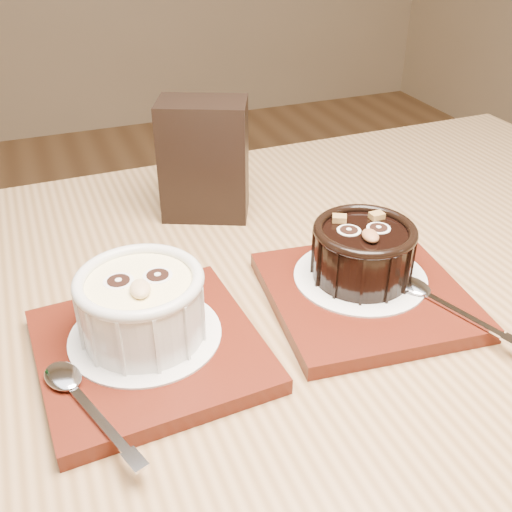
{
  "coord_description": "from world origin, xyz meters",
  "views": [
    {
      "loc": [
        -0.17,
        -0.59,
        1.1
      ],
      "look_at": [
        -0.0,
        -0.17,
        0.81
      ],
      "focal_mm": 42.0,
      "sensor_mm": 36.0,
      "label": 1
    }
  ],
  "objects": [
    {
      "name": "spoon_left",
      "position": [
        -0.17,
        -0.24,
        0.77
      ],
      "size": [
        0.07,
        0.13,
        0.01
      ],
      "primitive_type": null,
      "rotation": [
        0.0,
        0.0,
        0.35
      ],
      "color": "silver",
      "rests_on": "tray_left"
    },
    {
      "name": "tray_left",
      "position": [
        -0.11,
        -0.19,
        0.76
      ],
      "size": [
        0.19,
        0.19,
        0.01
      ],
      "primitive_type": "cube",
      "rotation": [
        0.0,
        0.0,
        0.06
      ],
      "color": "#551A0E",
      "rests_on": "table"
    },
    {
      "name": "doily_right",
      "position": [
        0.11,
        -0.17,
        0.77
      ],
      "size": [
        0.13,
        0.13,
        0.0
      ],
      "primitive_type": "cylinder",
      "color": "white",
      "rests_on": "tray_right"
    },
    {
      "name": "spoon_right",
      "position": [
        0.15,
        -0.24,
        0.77
      ],
      "size": [
        0.07,
        0.14,
        0.01
      ],
      "primitive_type": null,
      "rotation": [
        0.0,
        0.0,
        0.32
      ],
      "color": "silver",
      "rests_on": "tray_right"
    },
    {
      "name": "ramekin_dark",
      "position": [
        0.11,
        -0.17,
        0.8
      ],
      "size": [
        0.1,
        0.1,
        0.06
      ],
      "rotation": [
        0.0,
        0.0,
        -0.22
      ],
      "color": "black",
      "rests_on": "doily_right"
    },
    {
      "name": "condiment_stand",
      "position": [
        0.01,
        0.04,
        0.82
      ],
      "size": [
        0.12,
        0.1,
        0.14
      ],
      "primitive_type": "cube",
      "rotation": [
        0.0,
        0.0,
        -0.42
      ],
      "color": "black",
      "rests_on": "table"
    },
    {
      "name": "doily_left",
      "position": [
        -0.11,
        -0.18,
        0.77
      ],
      "size": [
        0.13,
        0.13,
        0.0
      ],
      "primitive_type": "cylinder",
      "color": "white",
      "rests_on": "tray_left"
    },
    {
      "name": "table",
      "position": [
        -0.01,
        -0.19,
        0.66
      ],
      "size": [
        1.21,
        0.82,
        0.75
      ],
      "rotation": [
        0.0,
        0.0,
        0.01
      ],
      "color": "brown",
      "rests_on": "ground"
    },
    {
      "name": "tray_right",
      "position": [
        0.1,
        -0.19,
        0.76
      ],
      "size": [
        0.2,
        0.2,
        0.01
      ],
      "primitive_type": "cube",
      "rotation": [
        0.0,
        0.0,
        -0.11
      ],
      "color": "#551A0E",
      "rests_on": "table"
    },
    {
      "name": "ramekin_white",
      "position": [
        -0.11,
        -0.18,
        0.8
      ],
      "size": [
        0.11,
        0.11,
        0.06
      ],
      "rotation": [
        0.0,
        0.0,
        -0.11
      ],
      "color": "silver",
      "rests_on": "doily_left"
    }
  ]
}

